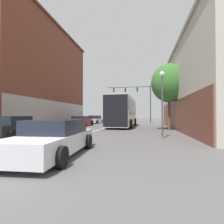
# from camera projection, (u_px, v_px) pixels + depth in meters

# --- Properties ---
(lane_center_line) EXTENTS (0.14, 46.36, 0.01)m
(lane_center_line) POSITION_uv_depth(u_px,v_px,m) (107.00, 127.00, 21.26)
(lane_center_line) COLOR silver
(lane_center_line) RESTS_ON ground_plane
(building_left_brick) EXTENTS (9.22, 18.83, 13.23)m
(building_left_brick) POSITION_uv_depth(u_px,v_px,m) (28.00, 76.00, 23.45)
(building_left_brick) COLOR brown
(building_left_brick) RESTS_ON ground_plane
(building_right_storefront) EXTENTS (7.25, 19.84, 8.13)m
(building_right_storefront) POSITION_uv_depth(u_px,v_px,m) (213.00, 87.00, 16.64)
(building_right_storefront) COLOR #B7B2A3
(building_right_storefront) RESTS_ON ground_plane
(bus) EXTENTS (3.05, 10.55, 3.53)m
(bus) POSITION_uv_depth(u_px,v_px,m) (123.00, 111.00, 21.94)
(bus) COLOR silver
(bus) RESTS_ON ground_plane
(hatchback_foreground) EXTENTS (2.21, 4.68, 1.27)m
(hatchback_foreground) POSITION_uv_depth(u_px,v_px,m) (55.00, 138.00, 6.33)
(hatchback_foreground) COLOR silver
(hatchback_foreground) RESTS_ON ground_plane
(parked_car_left_near) EXTENTS (2.38, 4.24, 1.39)m
(parked_car_left_near) POSITION_uv_depth(u_px,v_px,m) (95.00, 120.00, 31.17)
(parked_car_left_near) COLOR silver
(parked_car_left_near) RESTS_ON ground_plane
(parked_car_left_mid) EXTENTS (2.27, 4.39, 1.33)m
(parked_car_left_mid) POSITION_uv_depth(u_px,v_px,m) (82.00, 121.00, 23.32)
(parked_car_left_mid) COLOR red
(parked_car_left_mid) RESTS_ON ground_plane
(parked_car_left_far) EXTENTS (2.19, 3.97, 1.38)m
(parked_car_left_far) POSITION_uv_depth(u_px,v_px,m) (14.00, 127.00, 12.01)
(parked_car_left_far) COLOR black
(parked_car_left_far) RESTS_ON ground_plane
(traffic_signal_gantry) EXTENTS (8.45, 0.36, 7.24)m
(traffic_signal_gantry) POSITION_uv_depth(u_px,v_px,m) (136.00, 95.00, 33.78)
(traffic_signal_gantry) COLOR #333338
(traffic_signal_gantry) RESTS_ON ground_plane
(street_lamp) EXTENTS (0.31, 0.31, 4.14)m
(street_lamp) POSITION_uv_depth(u_px,v_px,m) (162.00, 100.00, 10.71)
(street_lamp) COLOR #47474C
(street_lamp) RESTS_ON ground_plane
(street_tree_near) EXTENTS (3.42, 3.08, 6.48)m
(street_tree_near) POSITION_uv_depth(u_px,v_px,m) (169.00, 83.00, 17.00)
(street_tree_near) COLOR brown
(street_tree_near) RESTS_ON ground_plane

